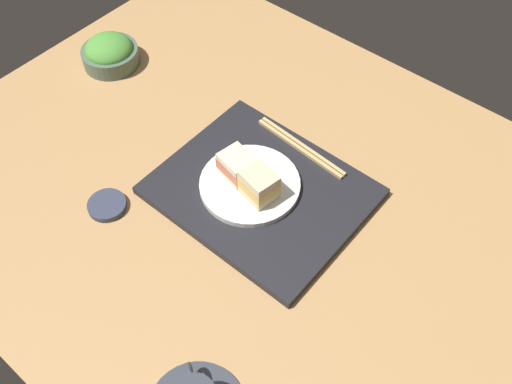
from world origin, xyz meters
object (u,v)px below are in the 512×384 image
at_px(sandwich_far, 238,165).
at_px(salad_bowl, 110,53).
at_px(sandwich_plate, 248,186).
at_px(sandwich_near, 259,185).
at_px(chopsticks_pair, 301,147).
at_px(small_sauce_dish, 107,205).

height_order(sandwich_far, salad_bowl, sandwich_far).
bearing_deg(sandwich_plate, sandwich_near, 168.25).
bearing_deg(salad_bowl, sandwich_plate, 169.99).
distance_m(chopsticks_pair, small_sauce_dish, 0.39).
bearing_deg(chopsticks_pair, small_sauce_dish, 59.79).
bearing_deg(sandwich_far, salad_bowl, -9.89).
relative_size(sandwich_plate, chopsticks_pair, 0.88).
relative_size(sandwich_near, small_sauce_dish, 0.97).
relative_size(sandwich_far, chopsticks_pair, 0.33).
distance_m(sandwich_plate, sandwich_near, 0.05).
height_order(sandwich_near, salad_bowl, sandwich_near).
bearing_deg(small_sauce_dish, sandwich_far, -126.71).
relative_size(sandwich_plate, small_sauce_dish, 2.63).
xyz_separation_m(sandwich_far, chopsticks_pair, (-0.05, -0.14, -0.03)).
distance_m(sandwich_plate, chopsticks_pair, 0.14).
bearing_deg(sandwich_plate, chopsticks_pair, -96.14).
bearing_deg(chopsticks_pair, sandwich_near, 95.99).
xyz_separation_m(sandwich_far, small_sauce_dish, (0.15, 0.20, -0.05)).
relative_size(sandwich_far, salad_bowl, 0.56).
relative_size(sandwich_plate, sandwich_near, 2.71).
xyz_separation_m(sandwich_near, small_sauce_dish, (0.21, 0.19, -0.05)).
bearing_deg(salad_bowl, sandwich_far, 170.11).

